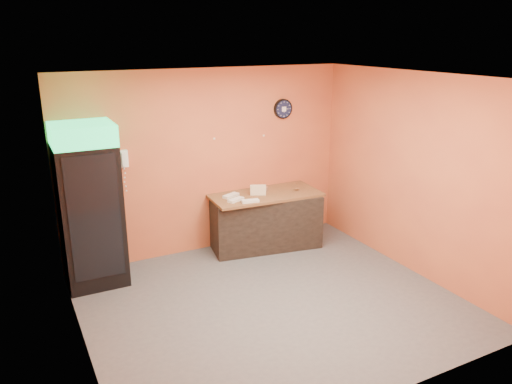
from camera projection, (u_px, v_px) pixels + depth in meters
floor at (271, 303)px, 6.34m from camera, size 4.50×4.50×0.00m
back_wall at (209, 162)px, 7.61m from camera, size 4.50×0.02×2.80m
left_wall at (74, 231)px, 4.93m from camera, size 0.02×4.00×2.80m
right_wall at (414, 175)px, 6.90m from camera, size 0.02×4.00×2.80m
ceiling at (274, 78)px, 5.49m from camera, size 4.50×4.00×0.02m
beverage_cooler at (90, 208)px, 6.56m from camera, size 0.78×0.79×2.19m
prep_counter at (265, 221)px, 7.93m from camera, size 1.79×1.02×0.84m
wall_clock at (283, 109)px, 7.93m from camera, size 0.32×0.06×0.32m
wall_phone at (123, 159)px, 6.93m from camera, size 0.13×0.11×0.24m
butcher_paper at (265, 195)px, 7.79m from camera, size 1.77×0.92×0.04m
sub_roll_stack at (258, 190)px, 7.70m from camera, size 0.25×0.18×0.15m
wrapped_sandwich_left at (236, 200)px, 7.43m from camera, size 0.28×0.19×0.04m
wrapped_sandwich_mid at (250, 201)px, 7.37m from camera, size 0.27×0.15×0.04m
wrapped_sandwich_right at (231, 196)px, 7.62m from camera, size 0.29×0.21×0.04m
kitchen_tool at (266, 189)px, 7.89m from camera, size 0.07×0.07×0.07m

